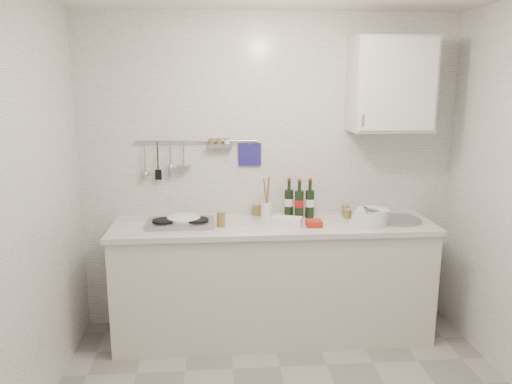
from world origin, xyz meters
The scene contains 15 objects.
back_wall centered at (0.00, 1.40, 1.25)m, with size 3.00×0.02×2.50m, color silver.
wall_left centered at (-1.50, 0.00, 1.25)m, with size 0.02×2.80×2.50m, color silver.
counter centered at (0.01, 1.10, 0.43)m, with size 2.44×0.64×0.96m.
wall_rail centered at (-0.60, 1.37, 1.43)m, with size 0.98×0.09×0.34m.
wall_cabinet centered at (0.90, 1.22, 1.95)m, with size 0.60×0.38×0.70m.
plate_stack_hob centered at (-0.69, 1.14, 0.95)m, with size 0.28×0.27×0.05m.
plate_stack_sink centered at (0.73, 1.03, 0.97)m, with size 0.31×0.29×0.12m.
wine_bottles centered at (0.22, 1.25, 1.07)m, with size 0.23×0.12×0.31m.
butter_dish centered at (0.09, 1.02, 0.95)m, with size 0.22×0.11×0.07m, color white.
strawberry_punnet centered at (0.29, 0.99, 0.94)m, with size 0.11×0.11×0.05m, color #A62A12.
utensil_crock centered at (-0.04, 1.24, 1.00)m, with size 0.08×0.08×0.34m.
jar_a centered at (-0.11, 1.35, 0.97)m, with size 0.07×0.07×0.09m.
jar_b centered at (0.61, 1.29, 0.96)m, with size 0.07×0.07×0.09m.
jar_c centered at (0.60, 1.20, 0.96)m, with size 0.07×0.07×0.08m.
jar_d centered at (-0.40, 1.03, 0.98)m, with size 0.07×0.07×0.12m.
Camera 1 is at (-0.43, -2.54, 1.94)m, focal length 35.00 mm.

